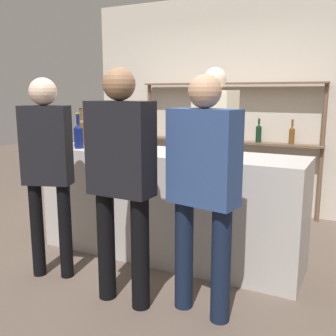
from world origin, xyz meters
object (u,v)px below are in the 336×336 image
(counter_bottle_1, at_px, (81,131))
(customer_left, at_px, (47,161))
(server_behind_counter, at_px, (214,138))
(customer_center, at_px, (121,171))
(wine_glass, at_px, (227,145))
(counter_bottle_0, at_px, (120,134))
(counter_bottle_2, at_px, (65,132))
(customer_right, at_px, (203,181))
(counter_bottle_4, at_px, (138,136))
(counter_bottle_3, at_px, (79,135))

(counter_bottle_1, bearing_deg, customer_left, -69.48)
(customer_left, xyz_separation_m, server_behind_counter, (0.84, 1.65, 0.06))
(customer_center, xyz_separation_m, customer_left, (-0.79, 0.09, -0.01))
(wine_glass, xyz_separation_m, customer_left, (-1.27, -0.80, -0.12))
(counter_bottle_0, relative_size, customer_center, 0.19)
(customer_center, xyz_separation_m, server_behind_counter, (0.06, 1.74, 0.06))
(counter_bottle_2, relative_size, customer_right, 0.22)
(counter_bottle_1, bearing_deg, counter_bottle_4, -3.01)
(counter_bottle_1, bearing_deg, counter_bottle_0, 11.79)
(counter_bottle_3, relative_size, customer_left, 0.21)
(counter_bottle_1, relative_size, counter_bottle_4, 1.06)
(counter_bottle_4, bearing_deg, wine_glass, 0.82)
(counter_bottle_0, distance_m, counter_bottle_4, 0.32)
(counter_bottle_3, bearing_deg, counter_bottle_4, 13.54)
(counter_bottle_3, height_order, wine_glass, counter_bottle_3)
(counter_bottle_0, distance_m, counter_bottle_2, 0.55)
(counter_bottle_3, height_order, customer_center, customer_center)
(counter_bottle_2, bearing_deg, counter_bottle_0, 27.37)
(customer_right, xyz_separation_m, customer_left, (-1.37, -0.03, 0.03))
(customer_center, relative_size, server_behind_counter, 0.95)
(counter_bottle_2, relative_size, counter_bottle_3, 1.07)
(counter_bottle_1, relative_size, wine_glass, 2.71)
(counter_bottle_0, distance_m, customer_left, 0.93)
(counter_bottle_2, distance_m, customer_right, 1.87)
(counter_bottle_4, bearing_deg, customer_left, -117.23)
(counter_bottle_2, distance_m, customer_center, 1.40)
(counter_bottle_0, distance_m, counter_bottle_3, 0.41)
(customer_right, bearing_deg, counter_bottle_1, 74.96)
(counter_bottle_3, bearing_deg, customer_right, -21.52)
(counter_bottle_0, distance_m, wine_glass, 1.17)
(counter_bottle_0, bearing_deg, server_behind_counter, 45.18)
(customer_center, distance_m, server_behind_counter, 1.75)
(customer_left, height_order, server_behind_counter, server_behind_counter)
(counter_bottle_1, relative_size, counter_bottle_2, 1.04)
(counter_bottle_0, height_order, counter_bottle_3, counter_bottle_3)
(customer_right, relative_size, server_behind_counter, 0.92)
(customer_right, bearing_deg, counter_bottle_2, 80.51)
(counter_bottle_4, relative_size, wine_glass, 2.54)
(counter_bottle_1, height_order, wine_glass, counter_bottle_1)
(counter_bottle_1, height_order, customer_left, customer_left)
(counter_bottle_0, bearing_deg, counter_bottle_3, -138.67)
(counter_bottle_0, bearing_deg, customer_right, -35.20)
(counter_bottle_4, bearing_deg, counter_bottle_1, 176.99)
(counter_bottle_1, bearing_deg, wine_glass, -0.91)
(customer_left, bearing_deg, counter_bottle_0, -26.53)
(counter_bottle_4, height_order, customer_right, customer_right)
(counter_bottle_2, distance_m, counter_bottle_4, 0.79)
(wine_glass, distance_m, server_behind_counter, 0.95)
(counter_bottle_0, distance_m, counter_bottle_1, 0.43)
(counter_bottle_4, xyz_separation_m, customer_right, (0.97, -0.76, -0.18))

